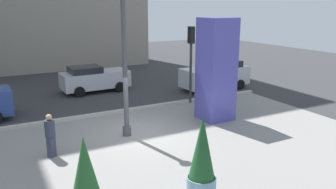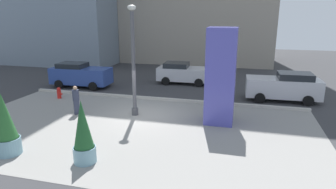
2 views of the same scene
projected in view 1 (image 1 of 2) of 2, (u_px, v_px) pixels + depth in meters
ground_plane at (108, 109)px, 18.04m from camera, size 60.00×60.00×0.00m
plaza_pavement at (159, 150)px, 12.92m from camera, size 18.00×10.00×0.02m
curb_strip at (114, 112)px, 17.27m from camera, size 18.00×0.24×0.16m
lamp_post at (125, 69)px, 13.69m from camera, size 0.44×0.44×5.83m
art_pillar_blue at (216, 70)px, 15.97m from camera, size 1.43×1.43×4.78m
potted_plant_near_left at (202, 160)px, 9.50m from camera, size 0.84×0.84×2.44m
traffic_light_far_side at (191, 52)px, 18.52m from camera, size 0.28×0.42×4.22m
car_curb_east at (216, 75)px, 22.19m from camera, size 4.56×2.07×1.83m
car_curb_west at (94, 78)px, 21.57m from camera, size 4.20×2.12×1.65m
pedestrian_by_curb at (50, 134)px, 12.15m from camera, size 0.51×0.51×1.61m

